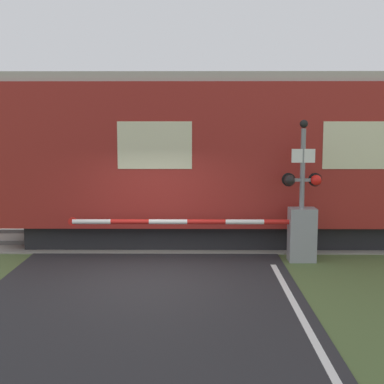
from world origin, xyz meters
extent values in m
plane|color=#4C6033|center=(0.00, 0.00, 0.00)|extent=(80.00, 80.00, 0.00)
cube|color=gray|center=(0.00, 3.59, 0.01)|extent=(36.00, 3.20, 0.03)
cube|color=#595451|center=(0.00, 2.87, 0.08)|extent=(36.00, 0.08, 0.10)
cube|color=#595451|center=(0.00, 4.31, 0.08)|extent=(36.00, 0.08, 0.10)
cube|color=black|center=(4.81, 3.59, 0.30)|extent=(16.08, 2.54, 0.60)
cube|color=maroon|center=(4.81, 3.59, 2.33)|extent=(17.48, 2.99, 3.47)
cube|color=#ADA89E|center=(4.81, 3.59, 4.19)|extent=(17.13, 2.75, 0.24)
cube|color=beige|center=(4.81, 2.08, 2.59)|extent=(1.75, 0.02, 1.11)
cube|color=beige|center=(0.00, 2.08, 2.59)|extent=(1.75, 0.02, 1.11)
cube|color=gray|center=(3.37, 1.41, 0.61)|extent=(0.60, 0.44, 1.22)
cylinder|color=gray|center=(3.37, 1.41, 0.90)|extent=(0.16, 0.16, 0.18)
cylinder|color=red|center=(2.94, 1.41, 0.90)|extent=(0.87, 0.11, 0.11)
cylinder|color=white|center=(2.07, 1.41, 0.90)|extent=(0.87, 0.11, 0.11)
cylinder|color=red|center=(1.21, 1.41, 0.90)|extent=(0.87, 0.11, 0.11)
cylinder|color=white|center=(0.34, 1.41, 0.90)|extent=(0.87, 0.11, 0.11)
cylinder|color=red|center=(-0.53, 1.41, 0.90)|extent=(0.87, 0.11, 0.11)
cylinder|color=white|center=(-1.39, 1.41, 0.90)|extent=(0.87, 0.11, 0.11)
cylinder|color=red|center=(-1.82, 1.41, 0.90)|extent=(0.20, 0.02, 0.20)
cylinder|color=gray|center=(3.34, 1.38, 1.50)|extent=(0.11, 0.11, 3.00)
cube|color=gray|center=(3.34, 1.38, 1.86)|extent=(0.71, 0.07, 0.07)
sphere|color=black|center=(3.04, 1.33, 1.86)|extent=(0.24, 0.24, 0.24)
sphere|color=red|center=(3.63, 1.33, 1.86)|extent=(0.24, 0.24, 0.24)
cylinder|color=black|center=(3.04, 1.44, 1.86)|extent=(0.30, 0.06, 0.30)
cylinder|color=black|center=(3.63, 1.44, 1.86)|extent=(0.30, 0.06, 0.30)
cube|color=white|center=(3.34, 1.34, 2.40)|extent=(0.52, 0.02, 0.30)
sphere|color=black|center=(3.34, 1.38, 3.10)|extent=(0.18, 0.18, 0.18)
camera|label=1|loc=(0.97, -10.45, 3.13)|focal=50.00mm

